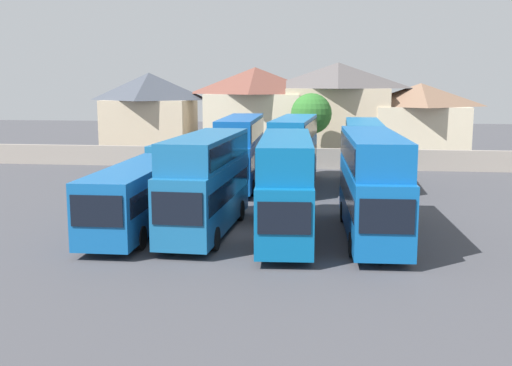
{
  "coord_description": "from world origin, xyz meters",
  "views": [
    {
      "loc": [
        4.23,
        -29.98,
        7.5
      ],
      "look_at": [
        0.0,
        3.0,
        2.09
      ],
      "focal_mm": 43.44,
      "sensor_mm": 36.0,
      "label": 1
    }
  ],
  "objects_px": {
    "bus_1": "(137,194)",
    "house_terrace_far_right": "(420,120)",
    "bus_4": "(372,180)",
    "bus_7": "(294,148)",
    "bus_5": "(189,159)",
    "house_terrace_centre": "(255,111)",
    "bus_2": "(206,178)",
    "house_terrace_right": "(337,109)",
    "tree_left_of_lot": "(311,114)",
    "bus_6": "(241,148)",
    "bus_8": "(363,151)",
    "house_terrace_left": "(150,113)",
    "bus_3": "(286,181)"
  },
  "relations": [
    {
      "from": "bus_1",
      "to": "house_terrace_far_right",
      "type": "relative_size",
      "value": 1.24
    },
    {
      "from": "bus_4",
      "to": "bus_7",
      "type": "xyz_separation_m",
      "value": [
        -4.74,
        14.45,
        -0.04
      ]
    },
    {
      "from": "bus_5",
      "to": "house_terrace_centre",
      "type": "xyz_separation_m",
      "value": [
        2.38,
        19.12,
        2.66
      ]
    },
    {
      "from": "bus_2",
      "to": "house_terrace_far_right",
      "type": "distance_m",
      "value": 36.54
    },
    {
      "from": "house_terrace_right",
      "to": "tree_left_of_lot",
      "type": "distance_m",
      "value": 6.67
    },
    {
      "from": "house_terrace_centre",
      "to": "bus_4",
      "type": "bearing_deg",
      "value": -73.22
    },
    {
      "from": "house_terrace_centre",
      "to": "tree_left_of_lot",
      "type": "height_order",
      "value": "house_terrace_centre"
    },
    {
      "from": "bus_4",
      "to": "bus_6",
      "type": "distance_m",
      "value": 16.41
    },
    {
      "from": "bus_4",
      "to": "bus_5",
      "type": "xyz_separation_m",
      "value": [
        -12.38,
        14.05,
        -0.9
      ]
    },
    {
      "from": "bus_8",
      "to": "bus_4",
      "type": "bearing_deg",
      "value": -0.23
    },
    {
      "from": "bus_8",
      "to": "tree_left_of_lot",
      "type": "relative_size",
      "value": 1.6
    },
    {
      "from": "bus_4",
      "to": "bus_6",
      "type": "bearing_deg",
      "value": -151.24
    },
    {
      "from": "bus_1",
      "to": "bus_8",
      "type": "height_order",
      "value": "bus_8"
    },
    {
      "from": "bus_2",
      "to": "house_terrace_left",
      "type": "height_order",
      "value": "house_terrace_left"
    },
    {
      "from": "bus_6",
      "to": "house_terrace_right",
      "type": "distance_m",
      "value": 20.23
    },
    {
      "from": "bus_7",
      "to": "bus_8",
      "type": "relative_size",
      "value": 1.13
    },
    {
      "from": "bus_6",
      "to": "tree_left_of_lot",
      "type": "bearing_deg",
      "value": 157.83
    },
    {
      "from": "bus_3",
      "to": "bus_5",
      "type": "bearing_deg",
      "value": -154.0
    },
    {
      "from": "bus_4",
      "to": "tree_left_of_lot",
      "type": "distance_m",
      "value": 27.04
    },
    {
      "from": "house_terrace_centre",
      "to": "bus_7",
      "type": "bearing_deg",
      "value": -74.3
    },
    {
      "from": "bus_3",
      "to": "bus_7",
      "type": "bearing_deg",
      "value": 178.31
    },
    {
      "from": "bus_8",
      "to": "tree_left_of_lot",
      "type": "xyz_separation_m",
      "value": [
        -4.17,
        12.26,
        1.93
      ]
    },
    {
      "from": "bus_7",
      "to": "bus_8",
      "type": "height_order",
      "value": "bus_7"
    },
    {
      "from": "bus_8",
      "to": "house_terrace_centre",
      "type": "relative_size",
      "value": 1.06
    },
    {
      "from": "bus_6",
      "to": "house_terrace_far_right",
      "type": "relative_size",
      "value": 1.28
    },
    {
      "from": "bus_1",
      "to": "bus_3",
      "type": "height_order",
      "value": "bus_3"
    },
    {
      "from": "bus_3",
      "to": "bus_6",
      "type": "relative_size",
      "value": 0.98
    },
    {
      "from": "bus_3",
      "to": "tree_left_of_lot",
      "type": "bearing_deg",
      "value": 175.74
    },
    {
      "from": "bus_1",
      "to": "bus_5",
      "type": "bearing_deg",
      "value": -178.22
    },
    {
      "from": "bus_8",
      "to": "tree_left_of_lot",
      "type": "distance_m",
      "value": 13.1
    },
    {
      "from": "bus_4",
      "to": "house_terrace_centre",
      "type": "height_order",
      "value": "house_terrace_centre"
    },
    {
      "from": "bus_4",
      "to": "bus_8",
      "type": "relative_size",
      "value": 1.08
    },
    {
      "from": "bus_1",
      "to": "tree_left_of_lot",
      "type": "xyz_separation_m",
      "value": [
        7.7,
        26.81,
        2.72
      ]
    },
    {
      "from": "bus_6",
      "to": "tree_left_of_lot",
      "type": "xyz_separation_m",
      "value": [
        4.55,
        12.68,
        1.8
      ]
    },
    {
      "from": "bus_2",
      "to": "house_terrace_right",
      "type": "distance_m",
      "value": 33.71
    },
    {
      "from": "house_terrace_right",
      "to": "house_terrace_far_right",
      "type": "bearing_deg",
      "value": 3.11
    },
    {
      "from": "bus_2",
      "to": "tree_left_of_lot",
      "type": "distance_m",
      "value": 27.17
    },
    {
      "from": "bus_4",
      "to": "house_terrace_centre",
      "type": "distance_m",
      "value": 34.68
    },
    {
      "from": "bus_2",
      "to": "bus_6",
      "type": "relative_size",
      "value": 0.88
    },
    {
      "from": "bus_1",
      "to": "tree_left_of_lot",
      "type": "distance_m",
      "value": 28.03
    },
    {
      "from": "bus_8",
      "to": "house_terrace_far_right",
      "type": "bearing_deg",
      "value": 161.9
    },
    {
      "from": "bus_4",
      "to": "tree_left_of_lot",
      "type": "height_order",
      "value": "tree_left_of_lot"
    },
    {
      "from": "bus_1",
      "to": "tree_left_of_lot",
      "type": "height_order",
      "value": "tree_left_of_lot"
    },
    {
      "from": "bus_5",
      "to": "house_terrace_left",
      "type": "xyz_separation_m",
      "value": [
        -8.71,
        18.98,
        2.39
      ]
    },
    {
      "from": "house_terrace_right",
      "to": "bus_6",
      "type": "bearing_deg",
      "value": -110.11
    },
    {
      "from": "bus_7",
      "to": "bus_5",
      "type": "bearing_deg",
      "value": -84.59
    },
    {
      "from": "tree_left_of_lot",
      "to": "bus_8",
      "type": "bearing_deg",
      "value": -71.2
    },
    {
      "from": "bus_2",
      "to": "tree_left_of_lot",
      "type": "bearing_deg",
      "value": 172.97
    },
    {
      "from": "bus_5",
      "to": "bus_7",
      "type": "distance_m",
      "value": 7.7
    },
    {
      "from": "bus_2",
      "to": "bus_3",
      "type": "height_order",
      "value": "bus_2"
    }
  ]
}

